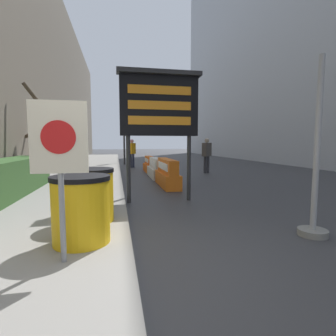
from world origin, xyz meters
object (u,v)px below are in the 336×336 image
Objects in this scene: warning_sign at (59,151)px; traffic_cone_near at (152,163)px; barrel_drum_foreground at (81,209)px; jersey_barrier_orange_near at (167,174)px; jersey_barrier_white at (157,169)px; traffic_light_near_curb at (124,127)px; pedestrian_passerby at (132,151)px; barrel_drum_middle at (91,195)px; message_board at (159,106)px; jersey_barrier_orange_far at (150,165)px; pedestrian_worker at (207,153)px.

traffic_cone_near is at bearing 77.46° from warning_sign.
jersey_barrier_orange_near is at bearing 67.07° from barrel_drum_foreground.
traffic_cone_near is (2.38, 10.72, -0.24)m from barrel_drum_foreground.
barrel_drum_foreground is 0.42× the size of jersey_barrier_white.
warning_sign is 14.88m from traffic_light_near_curb.
traffic_light_near_curb is (1.13, 14.79, 1.17)m from warning_sign.
jersey_barrier_orange_near is at bearing -136.96° from pedestrian_passerby.
jersey_barrier_white is 3.35m from traffic_cone_near.
barrel_drum_middle is 11.21m from pedestrian_passerby.
message_board is 3.02m from jersey_barrier_orange_near.
barrel_drum_middle is 0.50× the size of jersey_barrier_orange_far.
jersey_barrier_orange_near is 4.62m from jersey_barrier_orange_far.
jersey_barrier_orange_near is 3.16× the size of traffic_cone_near.
jersey_barrier_orange_far is at bearing 76.48° from barrel_drum_middle.
pedestrian_worker reaches higher than jersey_barrier_orange_far.
pedestrian_worker reaches higher than barrel_drum_middle.
pedestrian_passerby reaches higher than barrel_drum_foreground.
barrel_drum_foreground is at bearing 77.42° from warning_sign.
warning_sign is 6.10m from jersey_barrier_orange_near.
message_board reaches higher than jersey_barrier_white.
pedestrian_worker is (4.85, 9.01, -0.37)m from warning_sign.
jersey_barrier_orange_far is (2.13, 9.64, -0.24)m from barrel_drum_foreground.
traffic_light_near_curb is 2.08× the size of pedestrian_passerby.
traffic_cone_near is 0.20× the size of traffic_light_near_curb.
pedestrian_passerby reaches higher than barrel_drum_middle.
warning_sign reaches higher than jersey_barrier_orange_far.
warning_sign reaches higher than jersey_barrier_orange_near.
warning_sign reaches higher than barrel_drum_middle.
traffic_light_near_curb is (-0.49, 11.44, 0.20)m from message_board.
pedestrian_passerby is (-0.75, 7.06, 0.58)m from jersey_barrier_orange_near.
jersey_barrier_white is at bearing 90.00° from jersey_barrier_orange_near.
pedestrian_worker is at bearing 57.99° from barrel_drum_middle.
barrel_drum_foreground is at bearing -102.44° from jersey_barrier_orange_far.
warning_sign reaches higher than pedestrian_worker.
message_board reaches higher than jersey_barrier_orange_far.
traffic_cone_near is (0.26, 1.08, -0.01)m from jersey_barrier_orange_far.
barrel_drum_foreground is 0.97m from warning_sign.
jersey_barrier_orange_far is at bearing 90.00° from jersey_barrier_orange_near.
warning_sign reaches higher than jersey_barrier_white.
jersey_barrier_orange_far is (0.63, 6.86, -1.98)m from message_board.
warning_sign is at bearing -102.58° from barrel_drum_foreground.
traffic_light_near_curb is (-1.12, 6.85, 2.17)m from jersey_barrier_white.
barrel_drum_foreground is 1.30× the size of traffic_cone_near.
pedestrian_worker is (2.33, -2.27, 0.66)m from traffic_cone_near.
pedestrian_passerby is at bearing 96.06° from jersey_barrier_orange_near.
pedestrian_worker is (2.59, 1.07, 0.63)m from jersey_barrier_white.
traffic_light_near_curb is at bearing 103.77° from jersey_barrier_orange_far.
barrel_drum_foreground is 9.88m from jersey_barrier_orange_far.
jersey_barrier_white is 2.88m from pedestrian_worker.
jersey_barrier_white reaches higher than jersey_barrier_orange_far.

